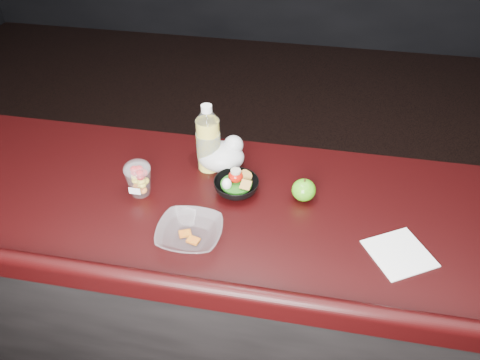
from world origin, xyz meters
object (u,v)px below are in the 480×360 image
(fruit_cup, at_px, (138,178))
(snack_bowl, at_px, (236,185))
(lemonade_bottle, at_px, (208,143))
(green_apple, at_px, (304,190))
(takeout_bowl, at_px, (190,233))

(fruit_cup, distance_m, snack_bowl, 0.31)
(lemonade_bottle, xyz_separation_m, green_apple, (0.34, -0.11, -0.07))
(lemonade_bottle, xyz_separation_m, takeout_bowl, (0.02, -0.35, -0.08))
(fruit_cup, height_order, snack_bowl, fruit_cup)
(green_apple, xyz_separation_m, snack_bowl, (-0.22, -0.01, -0.01))
(green_apple, height_order, takeout_bowl, green_apple)
(snack_bowl, height_order, takeout_bowl, snack_bowl)
(lemonade_bottle, xyz_separation_m, fruit_cup, (-0.19, -0.18, -0.04))
(fruit_cup, xyz_separation_m, green_apple, (0.52, 0.07, -0.03))
(fruit_cup, xyz_separation_m, snack_bowl, (0.31, 0.06, -0.04))
(snack_bowl, distance_m, takeout_bowl, 0.25)
(lemonade_bottle, xyz_separation_m, snack_bowl, (0.12, -0.11, -0.08))
(lemonade_bottle, height_order, takeout_bowl, lemonade_bottle)
(lemonade_bottle, distance_m, fruit_cup, 0.26)
(green_apple, height_order, snack_bowl, same)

